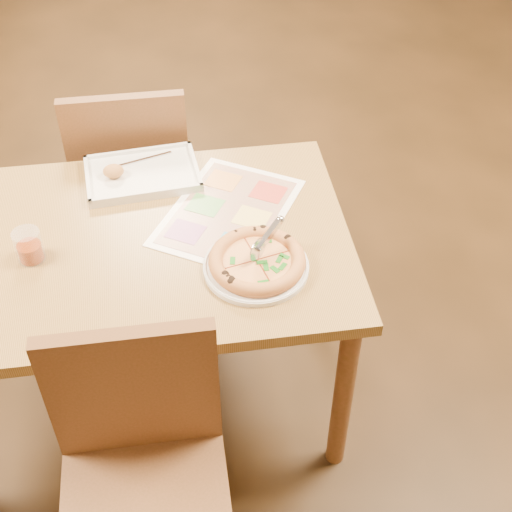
{
  "coord_description": "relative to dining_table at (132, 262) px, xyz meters",
  "views": [
    {
      "loc": [
        0.15,
        -1.58,
        2.12
      ],
      "look_at": [
        0.35,
        -0.17,
        0.77
      ],
      "focal_mm": 50.0,
      "sensor_mm": 36.0,
      "label": 1
    }
  ],
  "objects": [
    {
      "name": "pizza_cutter",
      "position": [
        0.38,
        -0.14,
        0.17
      ],
      "size": [
        0.11,
        0.11,
        0.08
      ],
      "rotation": [
        0.0,
        0.0,
        0.77
      ],
      "color": "silver",
      "rests_on": "pizza"
    },
    {
      "name": "menu",
      "position": [
        0.3,
        0.09,
        0.09
      ],
      "size": [
        0.53,
        0.58,
        0.0
      ],
      "primitive_type": "cube",
      "rotation": [
        0.0,
        0.0,
        -0.54
      ],
      "color": "white",
      "rests_on": "dining_table"
    },
    {
      "name": "room",
      "position": [
        0.0,
        0.0,
        0.72
      ],
      "size": [
        7.0,
        7.0,
        7.0
      ],
      "color": "#311F0D",
      "rests_on": "ground"
    },
    {
      "name": "pizza",
      "position": [
        0.36,
        -0.17,
        0.11
      ],
      "size": [
        0.27,
        0.27,
        0.04
      ],
      "rotation": [
        0.0,
        0.0,
        0.24
      ],
      "color": "#DF8C4C",
      "rests_on": "plate"
    },
    {
      "name": "glass_tumbler",
      "position": [
        -0.27,
        -0.03,
        0.13
      ],
      "size": [
        0.08,
        0.08,
        0.1
      ],
      "rotation": [
        0.0,
        0.0,
        -0.41
      ],
      "color": "maroon",
      "rests_on": "dining_table"
    },
    {
      "name": "plate",
      "position": [
        0.35,
        -0.17,
        0.09
      ],
      "size": [
        0.34,
        0.34,
        0.02
      ],
      "primitive_type": "cylinder",
      "rotation": [
        0.0,
        0.0,
        -0.17
      ],
      "color": "silver",
      "rests_on": "dining_table"
    },
    {
      "name": "chair_near",
      "position": [
        0.0,
        -0.6,
        -0.07
      ],
      "size": [
        0.42,
        0.42,
        0.47
      ],
      "color": "brown",
      "rests_on": "ground"
    },
    {
      "name": "dining_table",
      "position": [
        0.0,
        0.0,
        0.0
      ],
      "size": [
        1.3,
        0.85,
        0.72
      ],
      "color": "olive",
      "rests_on": "ground"
    },
    {
      "name": "appetizer_tray",
      "position": [
        0.04,
        0.3,
        0.1
      ],
      "size": [
        0.38,
        0.28,
        0.06
      ],
      "rotation": [
        0.0,
        0.0,
        0.09
      ],
      "color": "silver",
      "rests_on": "dining_table"
    },
    {
      "name": "chair_far",
      "position": [
        -0.0,
        0.6,
        -0.07
      ],
      "size": [
        0.42,
        0.42,
        0.47
      ],
      "rotation": [
        0.0,
        0.0,
        3.14
      ],
      "color": "brown",
      "rests_on": "ground"
    }
  ]
}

